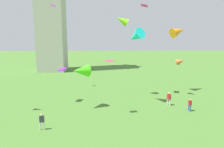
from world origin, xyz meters
TOP-DOWN VIEW (x-y plane):
  - person_2 at (-5.29, 15.06)m, footprint 0.52×0.27m
  - person_3 at (9.39, 21.93)m, footprint 0.51×0.53m
  - person_4 at (11.34, 19.75)m, footprint 0.30×0.48m
  - kite_flying_0 at (12.51, 28.82)m, footprint 2.98×2.39m
  - kite_flying_1 at (12.34, 26.44)m, footprint 1.50×1.74m
  - kite_flying_2 at (6.61, 26.54)m, footprint 1.29×1.58m
  - kite_flying_3 at (-2.05, 21.00)m, footprint 2.70×2.58m
  - kite_flying_4 at (-4.85, 23.75)m, footprint 1.09×1.36m
  - kite_flying_5 at (1.49, 18.82)m, footprint 0.99×0.77m
  - kite_flying_6 at (-7.39, 31.19)m, footprint 0.80×0.70m
  - kite_flying_7 at (4.96, 23.15)m, footprint 2.70×2.99m
  - kite_flying_9 at (3.42, 26.31)m, footprint 2.02×1.20m

SIDE VIEW (x-z plane):
  - person_4 at x=11.34m, z-range 0.10..1.66m
  - person_2 at x=-5.29m, z-range 0.11..1.77m
  - person_3 at x=9.39m, z-range 0.12..1.90m
  - kite_flying_4 at x=-4.85m, z-range 4.48..4.80m
  - kite_flying_3 at x=-2.05m, z-range 4.02..5.72m
  - kite_flying_1 at x=12.34m, z-range 4.71..6.01m
  - kite_flying_5 at x=1.49m, z-range 6.35..6.49m
  - kite_flying_7 at x=4.96m, z-range 7.88..10.17m
  - kite_flying_0 at x=12.51m, z-range 8.70..10.86m
  - kite_flying_9 at x=3.42m, z-range 10.39..12.20m
  - kite_flying_2 at x=6.61m, z-range 13.17..13.57m
  - kite_flying_6 at x=-7.39m, z-range 13.73..14.21m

